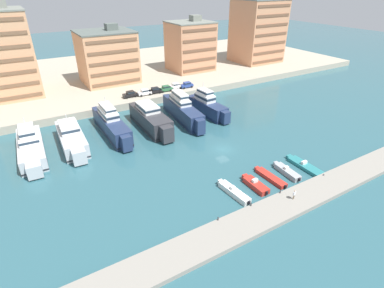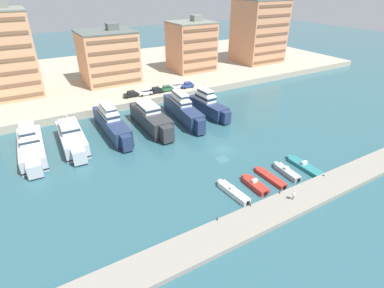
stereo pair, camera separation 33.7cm
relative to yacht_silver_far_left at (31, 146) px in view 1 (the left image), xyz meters
The scene contains 28 objects.
ground_plane 40.14m from the yacht_silver_far_left, 27.36° to the right, with size 400.00×400.00×0.00m, color #2D5B66.
quay_promenade 60.23m from the yacht_silver_far_left, 53.76° to the left, with size 180.00×70.00×2.06m, color #ADA38E.
pier_dock 52.75m from the yacht_silver_far_left, 47.53° to the right, with size 120.00×5.42×0.76m, color gray.
yacht_silver_far_left is the anchor object (origin of this frame).
yacht_silver_left 8.05m from the yacht_silver_far_left, ahead, with size 5.26×18.43×6.71m.
yacht_navy_mid_left 17.46m from the yacht_silver_far_left, ahead, with size 3.95×21.26×8.46m.
yacht_charcoal_center_left 26.65m from the yacht_silver_far_left, ahead, with size 5.06×19.50×7.49m.
yacht_navy_center 35.80m from the yacht_silver_far_left, ahead, with size 5.48×21.25×8.78m.
yacht_navy_center_right 43.28m from the yacht_silver_far_left, ahead, with size 4.42×16.74×8.47m.
motorboat_white_far_left 42.50m from the yacht_silver_far_left, 48.85° to the right, with size 2.03×7.61×1.46m.
motorboat_red_left 45.81m from the yacht_silver_far_left, 44.77° to the right, with size 1.89×6.24×1.56m.
motorboat_red_mid_left 48.47m from the yacht_silver_far_left, 41.05° to the right, with size 1.73×7.57×0.82m.
motorboat_grey_center_left 51.62m from the yacht_silver_far_left, 38.49° to the right, with size 1.95×6.70×1.44m.
motorboat_teal_center 55.51m from the yacht_silver_far_left, 35.76° to the right, with size 2.25×8.84×1.30m.
car_black_far_left 33.44m from the yacht_silver_far_left, 32.26° to the left, with size 4.11×1.94×1.80m.
car_white_left 36.81m from the yacht_silver_far_left, 27.86° to the left, with size 4.11×1.93×1.80m.
car_black_mid_left 39.84m from the yacht_silver_far_left, 25.68° to the left, with size 4.18×2.08×1.80m.
car_green_center_left 43.12m from the yacht_silver_far_left, 23.55° to the left, with size 4.15×2.01×1.80m.
car_white_center 46.83m from the yacht_silver_far_left, 22.51° to the left, with size 4.14×2.00×1.80m.
car_blue_center_right 49.96m from the yacht_silver_far_left, 20.02° to the left, with size 4.14×2.00×1.80m.
apartment_block_left 39.23m from the yacht_silver_far_left, 91.10° to the left, with size 15.40×16.16×25.65m.
apartment_block_mid_left 46.92m from the yacht_silver_far_left, 52.53° to the left, with size 17.31×15.92×18.24m.
apartment_block_center_left 69.86m from the yacht_silver_far_left, 31.22° to the left, with size 15.22×14.03×19.27m.
apartment_block_center 96.97m from the yacht_silver_far_left, 20.74° to the left, with size 17.84×16.44×26.00m.
pedestrian_near_edge 52.12m from the yacht_silver_far_left, 47.88° to the right, with size 0.67×0.28×1.74m.
bollard_west 42.35m from the yacht_silver_far_left, 59.37° to the right, with size 0.20×0.20×0.61m.
bollard_west_mid 45.90m from the yacht_silver_far_left, 52.55° to the right, with size 0.20×0.20×0.61m.
bollard_east_mid 50.01m from the yacht_silver_far_left, 46.77° to the right, with size 0.20×0.20×0.61m.
Camera 1 is at (-34.50, -44.90, 31.95)m, focal length 28.00 mm.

